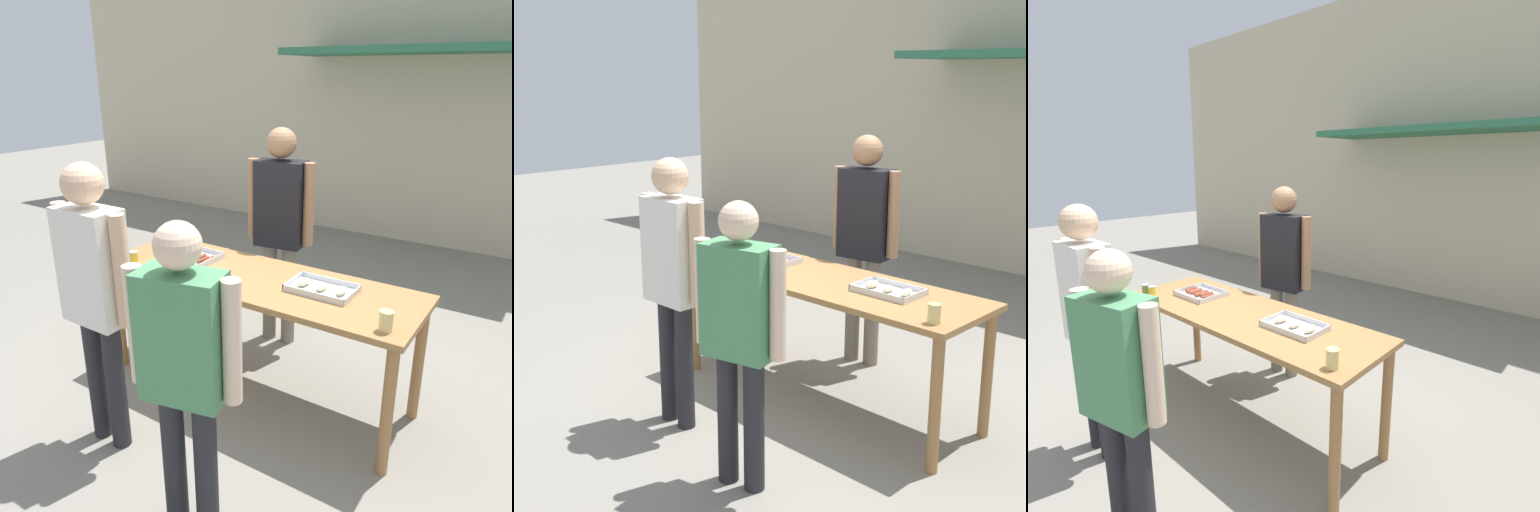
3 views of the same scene
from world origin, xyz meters
TOP-DOWN VIEW (x-y plane):
  - ground_plane at (0.00, 0.00)m, footprint 24.00×24.00m
  - building_facade_back at (0.00, 3.98)m, footprint 12.00×1.11m
  - serving_table at (0.00, 0.00)m, footprint 2.23×0.73m
  - food_tray_sausages at (-0.58, 0.03)m, footprint 0.37×0.31m
  - food_tray_buns at (0.47, 0.03)m, footprint 0.42×0.27m
  - condiment_jar_mustard at (-0.98, -0.25)m, footprint 0.06×0.06m
  - condiment_jar_ketchup at (-0.89, -0.24)m, footprint 0.06×0.06m
  - beer_cup at (0.98, -0.24)m, footprint 0.08×0.08m
  - person_server_behind_table at (-0.23, 0.71)m, footprint 0.55×0.26m
  - person_customer_holding_hotdog at (-0.47, -0.94)m, footprint 0.54×0.23m
  - person_customer_with_cup at (0.36, -1.15)m, footprint 0.54×0.29m

SIDE VIEW (x-z plane):
  - ground_plane at x=0.00m, z-range 0.00..0.00m
  - serving_table at x=0.00m, z-range 0.33..1.21m
  - food_tray_sausages at x=-0.58m, z-range 0.87..0.91m
  - food_tray_buns at x=0.47m, z-range 0.87..0.92m
  - condiment_jar_mustard at x=-0.98m, z-range 0.88..0.96m
  - condiment_jar_ketchup at x=-0.89m, z-range 0.88..0.96m
  - beer_cup at x=0.98m, z-range 0.88..0.99m
  - person_customer_with_cup at x=0.36m, z-range 0.16..1.76m
  - person_customer_holding_hotdog at x=-0.47m, z-range 0.18..1.92m
  - person_server_behind_table at x=-0.23m, z-range 0.19..1.98m
  - building_facade_back at x=0.00m, z-range 0.01..4.51m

